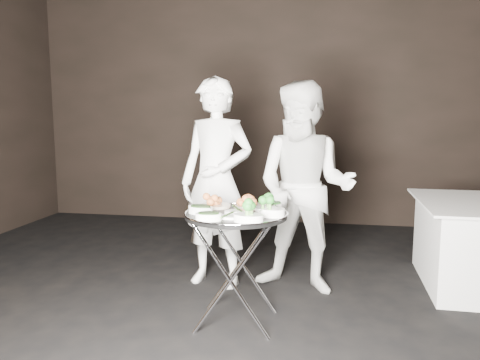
% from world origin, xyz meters
% --- Properties ---
extents(floor, '(6.00, 7.00, 0.05)m').
position_xyz_m(floor, '(0.00, 0.00, -0.03)').
color(floor, black).
rests_on(floor, ground).
extents(wall_back, '(6.00, 0.05, 3.00)m').
position_xyz_m(wall_back, '(0.00, 3.52, 1.50)').
color(wall_back, black).
rests_on(wall_back, floor).
extents(tray_stand, '(0.50, 0.43, 0.74)m').
position_xyz_m(tray_stand, '(0.15, 0.44, 0.41)').
color(tray_stand, silver).
rests_on(tray_stand, floor).
extents(serving_tray, '(0.68, 0.68, 0.04)m').
position_xyz_m(serving_tray, '(0.15, 0.44, 0.74)').
color(serving_tray, black).
rests_on(serving_tray, tray_stand).
extents(potato_plate_a, '(0.21, 0.21, 0.08)m').
position_xyz_m(potato_plate_a, '(-0.02, 0.61, 0.79)').
color(potato_plate_a, beige).
rests_on(potato_plate_a, serving_tray).
extents(potato_plate_b, '(0.22, 0.22, 0.08)m').
position_xyz_m(potato_plate_b, '(0.21, 0.65, 0.79)').
color(potato_plate_b, beige).
rests_on(potato_plate_b, serving_tray).
extents(greens_bowl, '(0.13, 0.13, 0.08)m').
position_xyz_m(greens_bowl, '(0.38, 0.57, 0.79)').
color(greens_bowl, white).
rests_on(greens_bowl, serving_tray).
extents(asparagus_plate_a, '(0.21, 0.18, 0.04)m').
position_xyz_m(asparagus_plate_a, '(0.17, 0.45, 0.77)').
color(asparagus_plate_a, white).
rests_on(asparagus_plate_a, serving_tray).
extents(asparagus_plate_b, '(0.18, 0.12, 0.03)m').
position_xyz_m(asparagus_plate_b, '(0.13, 0.28, 0.77)').
color(asparagus_plate_b, white).
rests_on(asparagus_plate_b, serving_tray).
extents(spinach_bowl_a, '(0.20, 0.17, 0.07)m').
position_xyz_m(spinach_bowl_a, '(-0.07, 0.39, 0.79)').
color(spinach_bowl_a, white).
rests_on(spinach_bowl_a, serving_tray).
extents(spinach_bowl_b, '(0.17, 0.12, 0.07)m').
position_xyz_m(spinach_bowl_b, '(0.03, 0.21, 0.78)').
color(spinach_bowl_b, white).
rests_on(spinach_bowl_b, serving_tray).
extents(broccoli_bowl_a, '(0.24, 0.21, 0.08)m').
position_xyz_m(broccoli_bowl_a, '(0.38, 0.40, 0.79)').
color(broccoli_bowl_a, white).
rests_on(broccoli_bowl_a, serving_tray).
extents(broccoli_bowl_b, '(0.20, 0.16, 0.08)m').
position_xyz_m(broccoli_bowl_b, '(0.27, 0.21, 0.79)').
color(broccoli_bowl_b, white).
rests_on(broccoli_bowl_b, serving_tray).
extents(serving_utensils, '(0.57, 0.42, 0.01)m').
position_xyz_m(serving_utensils, '(0.17, 0.51, 0.80)').
color(serving_utensils, silver).
rests_on(serving_utensils, serving_tray).
extents(waiter_left, '(0.69, 0.53, 1.69)m').
position_xyz_m(waiter_left, '(-0.14, 1.16, 0.85)').
color(waiter_left, white).
rests_on(waiter_left, floor).
extents(waiter_right, '(0.92, 0.79, 1.65)m').
position_xyz_m(waiter_right, '(0.57, 1.13, 0.82)').
color(waiter_right, white).
rests_on(waiter_right, floor).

